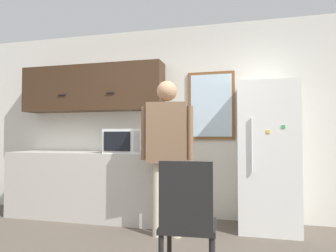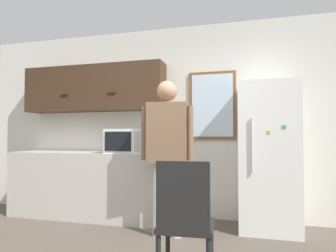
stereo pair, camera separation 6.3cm
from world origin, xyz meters
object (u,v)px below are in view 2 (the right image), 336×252
refrigerator (268,156)px  microwave (127,141)px  person (167,140)px  chair (185,217)px

refrigerator → microwave: bearing=-176.7°
microwave → person: 0.79m
person → chair: (0.42, -1.02, -0.58)m
person → refrigerator: refrigerator is taller
microwave → refrigerator: refrigerator is taller
microwave → chair: microwave is taller
microwave → refrigerator: size_ratio=0.29×
chair → refrigerator: bearing=-118.9°
refrigerator → chair: refrigerator is taller
microwave → person: size_ratio=0.29×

